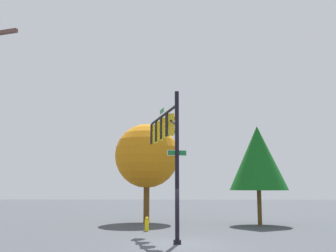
{
  "coord_description": "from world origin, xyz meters",
  "views": [
    {
      "loc": [
        -18.75,
        -0.15,
        2.64
      ],
      "look_at": [
        1.25,
        0.46,
        5.66
      ],
      "focal_mm": 42.48,
      "sensor_mm": 36.0,
      "label": 1
    }
  ],
  "objects_px": {
    "fire_hydrant": "(147,224)",
    "tree_near": "(258,158)",
    "tree_mid": "(147,156)",
    "signal_pole_assembly": "(166,137)"
  },
  "relations": [
    {
      "from": "signal_pole_assembly",
      "to": "tree_near",
      "type": "relative_size",
      "value": 1.05
    },
    {
      "from": "fire_hydrant",
      "to": "tree_mid",
      "type": "height_order",
      "value": "tree_mid"
    },
    {
      "from": "tree_mid",
      "to": "signal_pole_assembly",
      "type": "bearing_deg",
      "value": -168.64
    },
    {
      "from": "signal_pole_assembly",
      "to": "fire_hydrant",
      "type": "xyz_separation_m",
      "value": [
        3.05,
        1.24,
        -4.8
      ]
    },
    {
      "from": "tree_mid",
      "to": "tree_near",
      "type": "bearing_deg",
      "value": -103.96
    },
    {
      "from": "tree_near",
      "to": "fire_hydrant",
      "type": "bearing_deg",
      "value": 116.44
    },
    {
      "from": "tree_mid",
      "to": "fire_hydrant",
      "type": "bearing_deg",
      "value": -174.86
    },
    {
      "from": "fire_hydrant",
      "to": "tree_near",
      "type": "height_order",
      "value": "tree_near"
    },
    {
      "from": "signal_pole_assembly",
      "to": "tree_near",
      "type": "height_order",
      "value": "signal_pole_assembly"
    },
    {
      "from": "signal_pole_assembly",
      "to": "fire_hydrant",
      "type": "distance_m",
      "value": 5.82
    }
  ]
}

